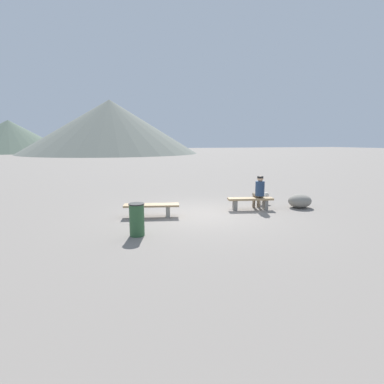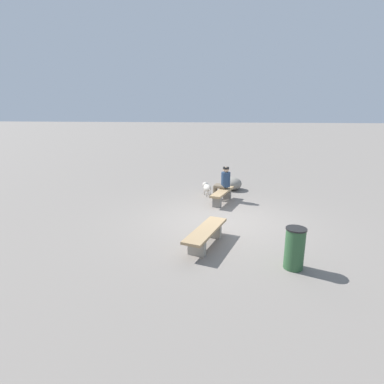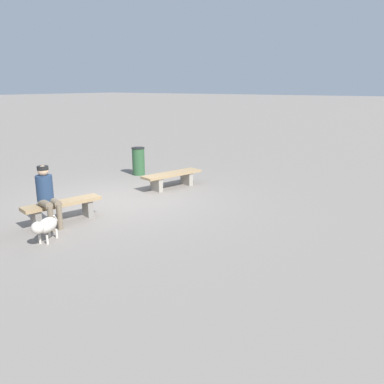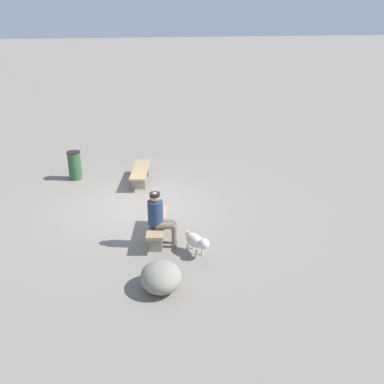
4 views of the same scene
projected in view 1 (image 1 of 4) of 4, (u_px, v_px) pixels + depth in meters
The scene contains 10 objects.
ground at pixel (204, 215), 10.40m from camera, with size 210.00×210.00×0.06m, color gray.
bench_left at pixel (152, 208), 10.00m from camera, with size 1.87×0.89×0.42m.
bench_right at pixel (250, 201), 11.02m from camera, with size 1.68×0.75×0.44m.
seated_person at pixel (259, 190), 11.07m from camera, with size 0.42×0.62×1.25m.
dog at pixel (263, 197), 11.95m from camera, with size 0.73×0.45×0.47m.
trash_bin at pixel (137, 220), 7.96m from camera, with size 0.42×0.42×0.87m.
boulder at pixel (300, 201), 11.39m from camera, with size 0.88×0.76×0.51m, color gray.
distant_peak_0 at pixel (120, 138), 80.99m from camera, with size 34.53×34.53×6.85m, color #4C5651.
distant_peak_1 at pixel (9, 136), 68.21m from camera, with size 25.48×25.48×7.29m, color #566656.
distant_peak_2 at pixel (110, 127), 63.33m from camera, with size 36.46×36.46×11.09m, color slate.
Camera 1 is at (-3.64, -9.46, 2.47)m, focal length 28.23 mm.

